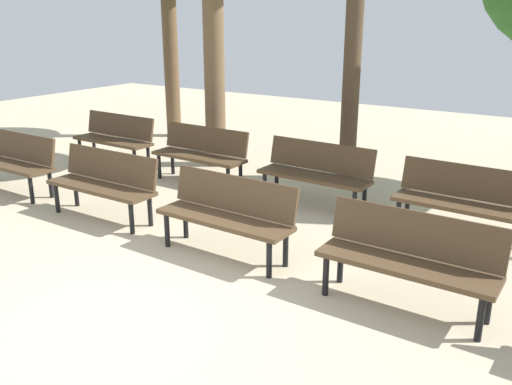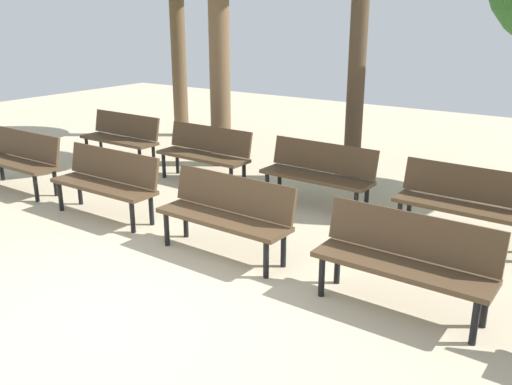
# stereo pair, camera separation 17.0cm
# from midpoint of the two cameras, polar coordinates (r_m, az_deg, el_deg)

# --- Properties ---
(ground_plane) EXTENTS (24.99, 24.99, 0.00)m
(ground_plane) POSITION_cam_midpoint_polar(r_m,az_deg,el_deg) (5.20, -14.61, -12.15)
(ground_plane) COLOR #BCAD8E
(bench_r0_c0) EXTENTS (1.60, 0.49, 0.87)m
(bench_r0_c0) POSITION_cam_midpoint_polar(r_m,az_deg,el_deg) (9.01, -24.36, 3.21)
(bench_r0_c0) COLOR #4C3823
(bench_r0_c0) RESTS_ON ground_plane
(bench_r0_c1) EXTENTS (1.60, 0.48, 0.87)m
(bench_r0_c1) POSITION_cam_midpoint_polar(r_m,az_deg,el_deg) (7.41, -16.10, 1.19)
(bench_r0_c1) COLOR #4C3823
(bench_r0_c1) RESTS_ON ground_plane
(bench_r0_c2) EXTENTS (1.61, 0.52, 0.87)m
(bench_r0_c2) POSITION_cam_midpoint_polar(r_m,az_deg,el_deg) (6.03, -3.77, -1.96)
(bench_r0_c2) COLOR #4C3823
(bench_r0_c2) RESTS_ON ground_plane
(bench_r0_c3) EXTENTS (1.61, 0.50, 0.87)m
(bench_r0_c3) POSITION_cam_midpoint_polar(r_m,az_deg,el_deg) (5.12, 14.69, -6.30)
(bench_r0_c3) COLOR #4C3823
(bench_r0_c3) RESTS_ON ground_plane
(bench_r1_c0) EXTENTS (1.61, 0.51, 0.87)m
(bench_r1_c0) POSITION_cam_midpoint_polar(r_m,az_deg,el_deg) (10.11, -14.87, 5.69)
(bench_r1_c0) COLOR #4C3823
(bench_r1_c0) RESTS_ON ground_plane
(bench_r1_c1) EXTENTS (1.61, 0.51, 0.87)m
(bench_r1_c1) POSITION_cam_midpoint_polar(r_m,az_deg,el_deg) (8.72, -6.26, 4.28)
(bench_r1_c1) COLOR #4C3823
(bench_r1_c1) RESTS_ON ground_plane
(bench_r1_c2) EXTENTS (1.61, 0.53, 0.87)m
(bench_r1_c2) POSITION_cam_midpoint_polar(r_m,az_deg,el_deg) (7.64, 5.63, 2.31)
(bench_r1_c2) COLOR #4C3823
(bench_r1_c2) RESTS_ON ground_plane
(bench_r1_c3) EXTENTS (1.61, 0.53, 0.87)m
(bench_r1_c3) POSITION_cam_midpoint_polar(r_m,az_deg,el_deg) (6.87, 20.19, -0.56)
(bench_r1_c3) COLOR #4C3823
(bench_r1_c3) RESTS_ON ground_plane
(tree_0) EXTENTS (0.27, 0.27, 3.46)m
(tree_0) POSITION_cam_midpoint_polar(r_m,az_deg,el_deg) (8.83, 9.36, 12.39)
(tree_0) COLOR #4C3A28
(tree_0) RESTS_ON ground_plane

